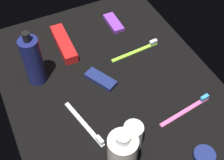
{
  "coord_description": "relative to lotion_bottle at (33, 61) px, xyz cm",
  "views": [
    {
      "loc": [
        54.3,
        -26.16,
        75.54
      ],
      "look_at": [
        0.0,
        0.0,
        3.0
      ],
      "focal_mm": 49.64,
      "sensor_mm": 36.0,
      "label": 1
    }
  ],
  "objects": [
    {
      "name": "snack_bar_navy",
      "position": [
        9.26,
        17.66,
        -7.8
      ],
      "size": [
        11.08,
        8.3,
        1.5
      ],
      "primitive_type": "cube",
      "rotation": [
        0.0,
        0.0,
        0.47
      ],
      "color": "navy",
      "rests_on": "ground_plane"
    },
    {
      "name": "deodorant_stick",
      "position": [
        33.23,
        16.1,
        -4.19
      ],
      "size": [
        5.18,
        5.18,
        8.71
      ],
      "primitive_type": "cylinder",
      "color": "silver",
      "rests_on": "ground_plane"
    },
    {
      "name": "cream_tin_left",
      "position": [
        44.76,
        31.27,
        -7.71
      ],
      "size": [
        5.78,
        5.78,
        1.68
      ],
      "primitive_type": "cylinder",
      "color": "navy",
      "rests_on": "ground_plane"
    },
    {
      "name": "toothbrush_pink",
      "position": [
        30.53,
        36.01,
        -7.94
      ],
      "size": [
        3.54,
        18.0,
        2.1
      ],
      "color": "#E55999",
      "rests_on": "ground_plane"
    },
    {
      "name": "snack_bar_purple",
      "position": [
        -13.6,
        33.26,
        -7.8
      ],
      "size": [
        10.46,
        4.17,
        1.5
      ],
      "primitive_type": "cube",
      "rotation": [
        0.0,
        0.0,
        -0.02
      ],
      "color": "purple",
      "rests_on": "ground_plane"
    },
    {
      "name": "bodywash_bottle",
      "position": [
        38.93,
        9.96,
        -0.24
      ],
      "size": [
        6.97,
        6.97,
        18.3
      ],
      "color": "silver",
      "rests_on": "ground_plane"
    },
    {
      "name": "lotion_bottle",
      "position": [
        0.0,
        0.0,
        0.0
      ],
      "size": [
        5.8,
        5.8,
        19.44
      ],
      "color": "navy",
      "rests_on": "ground_plane"
    },
    {
      "name": "toothbrush_lime",
      "position": [
        2.76,
        34.54,
        -7.94
      ],
      "size": [
        2.31,
        18.04,
        2.1
      ],
      "color": "#8CD133",
      "rests_on": "ground_plane"
    },
    {
      "name": "toothpaste_box_red",
      "position": [
        -10.22,
        12.56,
        -6.95
      ],
      "size": [
        17.74,
        5.01,
        3.2
      ],
      "primitive_type": "cube",
      "rotation": [
        0.0,
        0.0,
        -0.03
      ],
      "color": "red",
      "rests_on": "ground_plane"
    },
    {
      "name": "toothbrush_white",
      "position": [
        22.86,
        7.0,
        -7.94
      ],
      "size": [
        17.81,
        5.21,
        2.1
      ],
      "color": "white",
      "rests_on": "ground_plane"
    },
    {
      "name": "ground_plane",
      "position": [
        12.78,
        19.93,
        -9.15
      ],
      "size": [
        84.0,
        64.0,
        1.2
      ],
      "primitive_type": "cube",
      "color": "black"
    }
  ]
}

